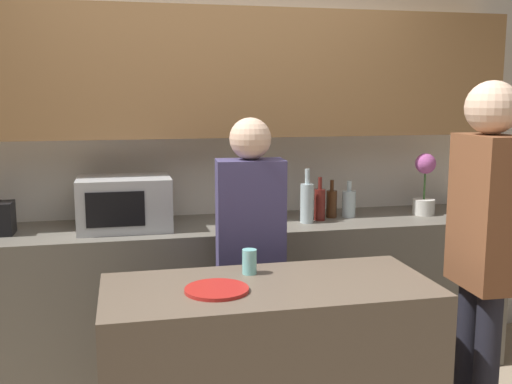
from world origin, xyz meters
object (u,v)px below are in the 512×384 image
object	(u,v)px
person_left	(250,246)
bottle_2	(320,204)
bottle_1	(307,202)
bottle_4	(349,203)
potted_plant	(425,184)
bottle_0	(280,203)
plate_on_island	(217,290)
microwave	(125,203)
cup_0	(249,262)
bottle_3	(332,203)
person_center	(484,241)

from	to	relation	value
person_left	bottle_2	bearing A→B (deg)	-131.68
bottle_1	bottle_4	bearing A→B (deg)	19.17
potted_plant	bottle_2	world-z (taller)	potted_plant
bottle_0	bottle_4	distance (m)	0.43
bottle_1	bottle_4	world-z (taller)	bottle_1
bottle_0	bottle_4	xyz separation A→B (m)	(0.43, -0.07, -0.00)
bottle_0	plate_on_island	bearing A→B (deg)	-115.31
microwave	cup_0	world-z (taller)	microwave
potted_plant	bottle_4	bearing A→B (deg)	176.07
potted_plant	bottle_3	size ratio (longest dim) A/B	1.66
bottle_1	plate_on_island	xyz separation A→B (m)	(-0.72, -1.09, -0.14)
potted_plant	cup_0	world-z (taller)	potted_plant
microwave	bottle_1	world-z (taller)	bottle_1
potted_plant	plate_on_island	size ratio (longest dim) A/B	1.52
bottle_3	person_left	world-z (taller)	person_left
bottle_0	bottle_1	bearing A→B (deg)	-56.63
plate_on_island	cup_0	distance (m)	0.28
bottle_1	person_center	distance (m)	1.18
bottle_2	cup_0	size ratio (longest dim) A/B	2.42
plate_on_island	person_left	world-z (taller)	person_left
plate_on_island	bottle_0	bearing A→B (deg)	64.69
microwave	person_center	world-z (taller)	person_center
potted_plant	bottle_0	xyz separation A→B (m)	(-0.92, 0.11, -0.11)
microwave	bottle_4	bearing A→B (deg)	1.48
bottle_1	bottle_4	size ratio (longest dim) A/B	1.43
bottle_2	bottle_1	bearing A→B (deg)	-151.48
bottle_4	person_left	bearing A→B (deg)	-142.35
person_center	bottle_4	bearing A→B (deg)	10.31
plate_on_island	person_center	world-z (taller)	person_center
bottle_2	bottle_3	distance (m)	0.12
bottle_3	cup_0	world-z (taller)	bottle_3
bottle_1	bottle_2	world-z (taller)	bottle_1
microwave	bottle_0	world-z (taller)	microwave
microwave	person_left	world-z (taller)	person_left
bottle_0	bottle_2	size ratio (longest dim) A/B	0.88
plate_on_island	cup_0	world-z (taller)	cup_0
bottle_1	cup_0	world-z (taller)	bottle_1
bottle_0	bottle_1	size ratio (longest dim) A/B	0.72
microwave	person_center	xyz separation A→B (m)	(1.55, -1.15, -0.03)
bottle_3	cup_0	bearing A→B (deg)	-126.44
microwave	bottle_1	size ratio (longest dim) A/B	1.59
potted_plant	bottle_2	xyz separation A→B (m)	(-0.71, -0.02, -0.10)
cup_0	person_left	xyz separation A→B (m)	(0.09, 0.41, -0.03)
bottle_1	cup_0	distance (m)	1.04
bottle_3	person_center	distance (m)	1.23
potted_plant	person_center	bearing A→B (deg)	-105.82
person_center	bottle_2	bearing A→B (deg)	20.73
potted_plant	bottle_1	bearing A→B (deg)	-174.79
cup_0	bottle_4	bearing A→B (deg)	49.40
potted_plant	bottle_1	size ratio (longest dim) A/B	1.21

